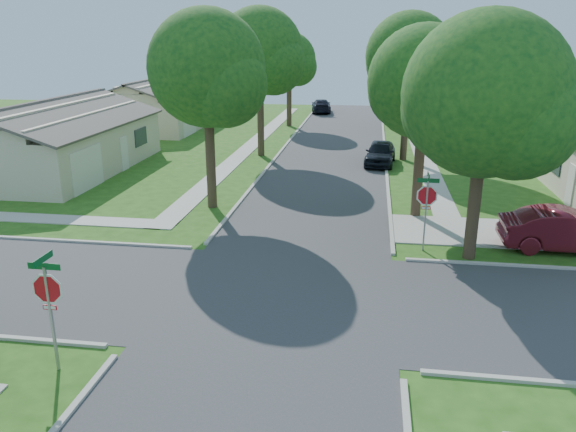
{
  "coord_description": "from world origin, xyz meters",
  "views": [
    {
      "loc": [
        2.56,
        -15.59,
        7.77
      ],
      "look_at": [
        -0.23,
        3.24,
        1.6
      ],
      "focal_mm": 35.0,
      "sensor_mm": 36.0,
      "label": 1
    }
  ],
  "objects_px": {
    "tree_e_mid": "(410,60)",
    "tree_ne_corner": "(487,103)",
    "tree_w_far": "(290,62)",
    "car_driveway": "(567,231)",
    "house_nw_near": "(55,145)",
    "tree_e_near": "(426,88)",
    "tree_w_mid": "(261,56)",
    "tree_w_near": "(208,74)",
    "stop_sign_sw": "(48,294)",
    "house_ne_far": "(552,122)",
    "house_nw_far": "(159,109)",
    "car_curb_east": "(380,153)",
    "tree_e_far": "(401,57)",
    "car_curb_west": "(321,106)",
    "stop_sign_ne": "(427,199)"
  },
  "relations": [
    {
      "from": "stop_sign_ne",
      "to": "house_nw_far",
      "type": "bearing_deg",
      "value": 127.16
    },
    {
      "from": "stop_sign_sw",
      "to": "tree_e_near",
      "type": "height_order",
      "value": "tree_e_near"
    },
    {
      "from": "tree_w_near",
      "to": "car_curb_west",
      "type": "bearing_deg",
      "value": 86.75
    },
    {
      "from": "tree_ne_corner",
      "to": "stop_sign_sw",
      "type": "bearing_deg",
      "value": -141.16
    },
    {
      "from": "tree_e_far",
      "to": "stop_sign_sw",
      "type": "bearing_deg",
      "value": -103.73
    },
    {
      "from": "stop_sign_sw",
      "to": "tree_e_near",
      "type": "bearing_deg",
      "value": 55.41
    },
    {
      "from": "car_curb_west",
      "to": "car_driveway",
      "type": "bearing_deg",
      "value": 102.29
    },
    {
      "from": "tree_e_mid",
      "to": "tree_w_mid",
      "type": "relative_size",
      "value": 0.96
    },
    {
      "from": "stop_sign_sw",
      "to": "tree_e_near",
      "type": "relative_size",
      "value": 0.36
    },
    {
      "from": "tree_w_far",
      "to": "tree_w_near",
      "type": "bearing_deg",
      "value": -89.99
    },
    {
      "from": "house_nw_near",
      "to": "tree_w_near",
      "type": "bearing_deg",
      "value": -27.83
    },
    {
      "from": "house_ne_far",
      "to": "car_curb_west",
      "type": "relative_size",
      "value": 2.86
    },
    {
      "from": "stop_sign_ne",
      "to": "tree_ne_corner",
      "type": "bearing_deg",
      "value": -16.55
    },
    {
      "from": "stop_sign_ne",
      "to": "car_driveway",
      "type": "relative_size",
      "value": 0.62
    },
    {
      "from": "house_ne_far",
      "to": "house_nw_far",
      "type": "height_order",
      "value": "same"
    },
    {
      "from": "tree_ne_corner",
      "to": "tree_e_near",
      "type": "bearing_deg",
      "value": 108.53
    },
    {
      "from": "house_nw_far",
      "to": "car_curb_east",
      "type": "height_order",
      "value": "house_nw_far"
    },
    {
      "from": "tree_w_far",
      "to": "car_curb_west",
      "type": "bearing_deg",
      "value": 78.22
    },
    {
      "from": "tree_w_near",
      "to": "house_nw_far",
      "type": "height_order",
      "value": "tree_w_near"
    },
    {
      "from": "tree_e_near",
      "to": "tree_w_mid",
      "type": "height_order",
      "value": "tree_w_mid"
    },
    {
      "from": "car_curb_east",
      "to": "tree_e_far",
      "type": "bearing_deg",
      "value": 89.05
    },
    {
      "from": "tree_e_far",
      "to": "tree_w_mid",
      "type": "distance_m",
      "value": 16.05
    },
    {
      "from": "tree_w_far",
      "to": "stop_sign_ne",
      "type": "bearing_deg",
      "value": -72.3
    },
    {
      "from": "house_ne_far",
      "to": "stop_sign_sw",
      "type": "bearing_deg",
      "value": -121.55
    },
    {
      "from": "stop_sign_sw",
      "to": "car_curb_east",
      "type": "bearing_deg",
      "value": 71.87
    },
    {
      "from": "car_curb_west",
      "to": "tree_e_far",
      "type": "bearing_deg",
      "value": 122.2
    },
    {
      "from": "tree_e_mid",
      "to": "tree_ne_corner",
      "type": "relative_size",
      "value": 1.06
    },
    {
      "from": "house_ne_far",
      "to": "house_nw_far",
      "type": "bearing_deg",
      "value": 174.64
    },
    {
      "from": "stop_sign_ne",
      "to": "house_ne_far",
      "type": "bearing_deg",
      "value": 65.07
    },
    {
      "from": "stop_sign_sw",
      "to": "tree_e_far",
      "type": "bearing_deg",
      "value": 76.27
    },
    {
      "from": "tree_w_far",
      "to": "car_driveway",
      "type": "bearing_deg",
      "value": -62.82
    },
    {
      "from": "tree_ne_corner",
      "to": "car_curb_west",
      "type": "height_order",
      "value": "tree_ne_corner"
    },
    {
      "from": "tree_w_far",
      "to": "house_ne_far",
      "type": "bearing_deg",
      "value": -13.64
    },
    {
      "from": "car_curb_west",
      "to": "tree_ne_corner",
      "type": "bearing_deg",
      "value": 96.8
    },
    {
      "from": "tree_w_mid",
      "to": "house_nw_near",
      "type": "distance_m",
      "value": 13.77
    },
    {
      "from": "tree_w_far",
      "to": "house_nw_near",
      "type": "distance_m",
      "value": 22.49
    },
    {
      "from": "car_curb_east",
      "to": "tree_e_mid",
      "type": "bearing_deg",
      "value": 50.53
    },
    {
      "from": "tree_e_far",
      "to": "car_curb_east",
      "type": "relative_size",
      "value": 2.02
    },
    {
      "from": "house_nw_near",
      "to": "tree_ne_corner",
      "type": "bearing_deg",
      "value": -25.77
    },
    {
      "from": "tree_w_near",
      "to": "car_curb_east",
      "type": "height_order",
      "value": "tree_w_near"
    },
    {
      "from": "tree_w_mid",
      "to": "car_driveway",
      "type": "relative_size",
      "value": 2.0
    },
    {
      "from": "tree_e_near",
      "to": "house_ne_far",
      "type": "relative_size",
      "value": 0.61
    },
    {
      "from": "house_ne_far",
      "to": "car_curb_west",
      "type": "distance_m",
      "value": 23.6
    },
    {
      "from": "house_nw_near",
      "to": "car_curb_east",
      "type": "distance_m",
      "value": 19.71
    },
    {
      "from": "tree_w_mid",
      "to": "house_nw_near",
      "type": "bearing_deg",
      "value": -152.1
    },
    {
      "from": "stop_sign_ne",
      "to": "tree_w_mid",
      "type": "height_order",
      "value": "tree_w_mid"
    },
    {
      "from": "car_curb_east",
      "to": "car_driveway",
      "type": "bearing_deg",
      "value": -58.88
    },
    {
      "from": "stop_sign_sw",
      "to": "car_curb_east",
      "type": "distance_m",
      "value": 25.42
    },
    {
      "from": "car_curb_east",
      "to": "tree_ne_corner",
      "type": "bearing_deg",
      "value": -73.14
    },
    {
      "from": "tree_w_near",
      "to": "tree_w_mid",
      "type": "distance_m",
      "value": 12.01
    }
  ]
}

